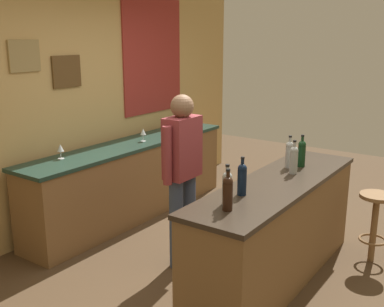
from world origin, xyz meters
name	(u,v)px	position (x,y,z in m)	size (l,w,h in m)	color
ground_plane	(235,266)	(0.00, 0.00, 0.00)	(10.00, 10.00, 0.00)	#4C3823
back_wall	(82,100)	(0.02, 2.03, 1.42)	(6.00, 0.09, 2.80)	tan
bar_counter	(276,231)	(0.00, -0.40, 0.46)	(2.27, 0.60, 0.92)	brown
side_counter	(132,179)	(0.40, 1.65, 0.45)	(2.99, 0.56, 0.90)	brown
bartender	(182,169)	(-0.22, 0.45, 0.94)	(0.52, 0.21, 1.62)	#384766
bar_stool	(375,216)	(0.86, -1.02, 0.46)	(0.32, 0.32, 0.68)	brown
wine_bottle_a	(228,192)	(-0.82, -0.39, 1.06)	(0.07, 0.07, 0.31)	black
wine_bottle_b	(227,187)	(-0.73, -0.33, 1.06)	(0.07, 0.07, 0.31)	#999E99
wine_bottle_c	(242,178)	(-0.48, -0.32, 1.06)	(0.07, 0.07, 0.31)	black
wine_bottle_d	(294,159)	(0.28, -0.41, 1.06)	(0.07, 0.07, 0.31)	#999E99
wine_bottle_e	(289,153)	(0.44, -0.30, 1.06)	(0.07, 0.07, 0.31)	#999E99
wine_bottle_f	(302,152)	(0.54, -0.38, 1.06)	(0.07, 0.07, 0.31)	black
wine_glass_a	(60,148)	(-0.54, 1.75, 1.01)	(0.07, 0.07, 0.16)	silver
wine_glass_b	(143,132)	(0.54, 1.59, 1.01)	(0.07, 0.07, 0.16)	silver
wine_glass_c	(166,127)	(0.97, 1.58, 1.01)	(0.07, 0.07, 0.16)	silver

